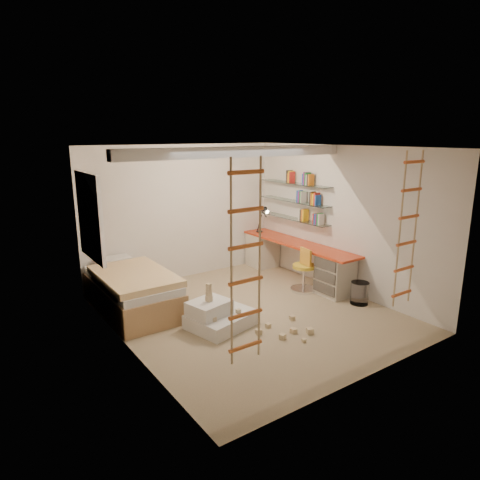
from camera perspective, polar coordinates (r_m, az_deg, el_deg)
floor at (r=6.91m, az=1.44°, el=-9.79°), size 4.50×4.50×0.00m
ceiling_beam at (r=6.58m, az=-0.00°, el=11.66°), size 4.00×0.18×0.16m
window_frame at (r=6.95m, az=-19.38°, el=2.93°), size 0.06×1.15×1.35m
window_blind at (r=6.96m, az=-19.07°, el=2.97°), size 0.02×1.00×1.20m
rope_ladder_left at (r=4.31m, az=0.78°, el=-3.17°), size 0.41×0.04×2.13m
rope_ladder_right at (r=6.23m, az=21.45°, el=1.22°), size 0.41×0.04×2.13m
waste_bin at (r=7.50m, az=15.66°, el=-6.83°), size 0.30×0.30×0.38m
desk at (r=8.43m, az=7.44°, el=-2.56°), size 0.56×2.80×0.75m
shelves at (r=8.49m, az=7.23°, el=5.15°), size 0.25×1.80×0.71m
bed at (r=7.15m, az=-14.20°, el=-6.55°), size 1.02×2.00×0.69m
task_lamp at (r=8.94m, az=3.25°, el=3.33°), size 0.14×0.36×0.57m
swivel_chair at (r=7.85m, az=8.53°, el=-4.68°), size 0.55×0.55×0.80m
play_platform at (r=6.44m, az=-2.93°, el=-10.10°), size 1.07×0.92×0.41m
toy_blocks at (r=6.29m, az=2.35°, el=-10.30°), size 1.30×1.26×0.68m
books at (r=8.47m, az=7.26°, el=6.00°), size 0.14×0.70×0.92m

